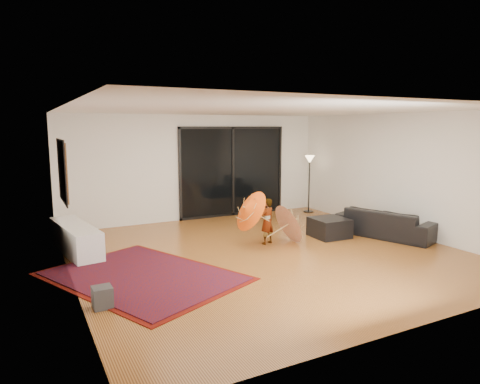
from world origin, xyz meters
TOP-DOWN VIEW (x-y plane):
  - floor at (0.00, 0.00)m, footprint 7.00×7.00m
  - ceiling at (0.00, 0.00)m, footprint 7.00×7.00m
  - wall_back at (0.00, 3.50)m, footprint 7.00×0.00m
  - wall_front at (0.00, -3.50)m, footprint 7.00×0.00m
  - wall_left at (-3.50, 0.00)m, footprint 0.00×7.00m
  - wall_right at (3.50, 0.00)m, footprint 0.00×7.00m
  - sliding_door at (1.00, 3.47)m, footprint 3.06×0.07m
  - painting at (-3.46, 1.00)m, footprint 0.04×1.28m
  - media_console at (-3.25, 1.71)m, footprint 0.78×2.01m
  - speaker at (-3.25, -1.16)m, footprint 0.26×0.26m
  - persian_rug at (-2.47, -0.24)m, footprint 3.27×3.72m
  - sofa at (2.95, -0.15)m, footprint 1.47×2.24m
  - ottoman at (1.83, 0.38)m, footprint 0.76×0.76m
  - floor_lamp at (3.10, 2.85)m, footprint 0.28×0.28m
  - child at (0.33, 0.54)m, footprint 0.39×0.31m
  - parasol_orange at (-0.22, 0.49)m, footprint 0.59×0.87m
  - parasol_white at (0.93, 0.39)m, footprint 0.52×0.86m

SIDE VIEW (x-z plane):
  - floor at x=0.00m, z-range 0.00..0.00m
  - persian_rug at x=-2.47m, z-range 0.00..0.02m
  - speaker at x=-3.25m, z-range 0.00..0.29m
  - ottoman at x=1.83m, z-range 0.00..0.42m
  - media_console at x=-3.25m, z-range 0.00..0.54m
  - sofa at x=2.95m, z-range 0.00..0.61m
  - child at x=0.33m, z-range 0.00..0.95m
  - parasol_white at x=0.93m, z-range 0.04..0.97m
  - parasol_orange at x=-0.22m, z-range 0.29..1.18m
  - sliding_door at x=1.00m, z-range 0.00..2.40m
  - floor_lamp at x=3.10m, z-range 0.46..2.07m
  - wall_back at x=0.00m, z-range -2.15..4.85m
  - wall_front at x=0.00m, z-range -2.15..4.85m
  - wall_left at x=-3.50m, z-range -2.15..4.85m
  - wall_right at x=3.50m, z-range -2.15..4.85m
  - painting at x=-3.46m, z-range 1.11..2.19m
  - ceiling at x=0.00m, z-range 2.70..2.70m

